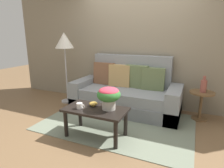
# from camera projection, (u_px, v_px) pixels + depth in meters

# --- Properties ---
(ground_plane) EXTENTS (14.00, 14.00, 0.00)m
(ground_plane) POSITION_uv_depth(u_px,v_px,m) (113.00, 127.00, 3.25)
(ground_plane) COLOR brown
(wall_back) EXTENTS (6.40, 0.12, 2.77)m
(wall_back) POSITION_uv_depth(u_px,v_px,m) (138.00, 42.00, 4.08)
(wall_back) COLOR gray
(wall_back) RESTS_ON ground
(area_rug) EXTENTS (2.58, 1.73, 0.01)m
(area_rug) POSITION_uv_depth(u_px,v_px,m) (117.00, 122.00, 3.42)
(area_rug) COLOR gray
(area_rug) RESTS_ON ground
(couch) EXTENTS (2.17, 0.91, 1.12)m
(couch) POSITION_uv_depth(u_px,v_px,m) (126.00, 94.00, 3.94)
(couch) COLOR slate
(couch) RESTS_ON ground
(coffee_table) EXTENTS (0.94, 0.51, 0.46)m
(coffee_table) POSITION_uv_depth(u_px,v_px,m) (96.00, 113.00, 2.87)
(coffee_table) COLOR black
(coffee_table) RESTS_ON ground
(side_table) EXTENTS (0.43, 0.43, 0.53)m
(side_table) POSITION_uv_depth(u_px,v_px,m) (201.00, 101.00, 3.46)
(side_table) COLOR brown
(side_table) RESTS_ON ground
(floor_lamp) EXTENTS (0.42, 0.42, 1.59)m
(floor_lamp) POSITION_uv_depth(u_px,v_px,m) (64.00, 44.00, 4.17)
(floor_lamp) COLOR #B2B2B7
(floor_lamp) RESTS_ON ground
(potted_plant) EXTENTS (0.35, 0.35, 0.33)m
(potted_plant) POSITION_uv_depth(u_px,v_px,m) (109.00, 95.00, 2.77)
(potted_plant) COLOR #B7B2A8
(potted_plant) RESTS_ON coffee_table
(coffee_mug) EXTENTS (0.13, 0.09, 0.09)m
(coffee_mug) POSITION_uv_depth(u_px,v_px,m) (80.00, 106.00, 2.84)
(coffee_mug) COLOR white
(coffee_mug) RESTS_ON coffee_table
(snack_bowl) EXTENTS (0.13, 0.13, 0.07)m
(snack_bowl) POSITION_uv_depth(u_px,v_px,m) (93.00, 104.00, 2.94)
(snack_bowl) COLOR gold
(snack_bowl) RESTS_ON coffee_table
(table_vase) EXTENTS (0.11, 0.11, 0.30)m
(table_vase) POSITION_uv_depth(u_px,v_px,m) (204.00, 86.00, 3.38)
(table_vase) COLOR #934C42
(table_vase) RESTS_ON side_table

